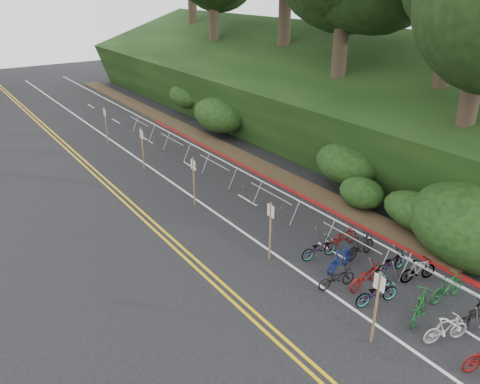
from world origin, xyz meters
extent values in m
plane|color=black|center=(0.00, 0.00, 0.00)|extent=(120.00, 120.00, 0.00)
cube|color=gold|center=(-2.15, 10.00, 0.00)|extent=(0.12, 80.00, 0.01)
cube|color=gold|center=(-1.85, 10.00, 0.00)|extent=(0.12, 80.00, 0.01)
cube|color=silver|center=(1.00, 10.00, 0.00)|extent=(0.12, 80.00, 0.01)
cube|color=silver|center=(5.20, 10.00, 0.00)|extent=(0.12, 80.00, 0.01)
cube|color=silver|center=(3.10, -2.00, 0.00)|extent=(0.10, 1.60, 0.01)
cube|color=silver|center=(3.10, 4.00, 0.00)|extent=(0.10, 1.60, 0.01)
cube|color=silver|center=(3.10, 10.00, 0.00)|extent=(0.10, 1.60, 0.01)
cube|color=silver|center=(3.10, 16.00, 0.00)|extent=(0.10, 1.60, 0.01)
cube|color=silver|center=(3.10, 22.00, 0.00)|extent=(0.10, 1.60, 0.01)
cube|color=silver|center=(3.10, 28.00, 0.00)|extent=(0.10, 1.60, 0.01)
cube|color=silver|center=(3.10, 34.00, 0.00)|extent=(0.10, 1.60, 0.01)
cube|color=maroon|center=(5.70, 12.00, 0.05)|extent=(0.25, 28.00, 0.10)
cube|color=black|center=(13.50, 22.00, 2.80)|extent=(12.32, 44.00, 9.11)
cube|color=#382819|center=(6.40, 22.00, 0.08)|extent=(1.40, 44.00, 0.16)
ellipsoid|color=#284C19|center=(7.20, 3.00, 1.04)|extent=(2.00, 2.80, 1.60)
ellipsoid|color=#284C19|center=(8.00, 8.00, 1.55)|extent=(2.60, 3.64, 2.08)
ellipsoid|color=#284C19|center=(9.20, 14.00, 1.99)|extent=(2.20, 3.08, 1.76)
ellipsoid|color=#284C19|center=(7.80, 20.00, 1.56)|extent=(3.00, 4.20, 2.40)
ellipsoid|color=#284C19|center=(8.50, 26.00, 1.73)|extent=(2.40, 3.36, 1.92)
ellipsoid|color=#284C19|center=(9.80, 30.00, 2.41)|extent=(2.80, 3.92, 2.24)
ellipsoid|color=#284C19|center=(7.00, 6.00, 0.90)|extent=(1.80, 2.52, 1.44)
ellipsoid|color=#284C19|center=(10.00, 18.00, 2.60)|extent=(3.20, 4.48, 2.56)
cylinder|color=#2D2319|center=(9.50, 3.00, 4.08)|extent=(0.81, 0.81, 5.76)
cylinder|color=#2D2319|center=(12.00, 6.00, 6.35)|extent=(0.88, 0.88, 7.09)
cylinder|color=#2D2319|center=(11.00, 12.00, 5.83)|extent=(0.85, 0.85, 6.65)
cylinder|color=#2D2319|center=(13.50, 20.00, 6.97)|extent=(0.90, 0.90, 7.54)
cylinder|color=#2D2319|center=(12.50, 28.00, 5.90)|extent=(0.83, 0.83, 6.21)
cylinder|color=#2D2319|center=(15.00, 36.00, 7.05)|extent=(0.88, 0.88, 7.09)
cylinder|color=gray|center=(3.55, -0.54, 1.09)|extent=(0.05, 3.33, 0.05)
cylinder|color=gray|center=(3.27, -2.10, 0.54)|extent=(0.55, 0.04, 1.07)
cylinder|color=gray|center=(3.27, 1.03, 0.54)|extent=(0.55, 0.04, 1.07)
cylinder|color=gray|center=(3.83, 1.03, 0.54)|extent=(0.55, 0.04, 1.07)
cylinder|color=gray|center=(3.00, 3.00, 1.15)|extent=(0.05, 3.00, 0.05)
cylinder|color=gray|center=(2.72, 1.60, 0.57)|extent=(0.58, 0.04, 1.13)
cylinder|color=gray|center=(3.28, 1.60, 0.57)|extent=(0.58, 0.04, 1.13)
cylinder|color=gray|center=(2.72, 4.40, 0.57)|extent=(0.58, 0.04, 1.13)
cylinder|color=gray|center=(3.28, 4.40, 0.57)|extent=(0.58, 0.04, 1.13)
cylinder|color=gray|center=(3.00, 8.00, 1.15)|extent=(0.05, 3.00, 0.05)
cylinder|color=gray|center=(2.72, 6.60, 0.57)|extent=(0.58, 0.04, 1.13)
cylinder|color=gray|center=(3.28, 6.60, 0.57)|extent=(0.58, 0.04, 1.13)
cylinder|color=gray|center=(2.72, 9.40, 0.57)|extent=(0.58, 0.04, 1.13)
cylinder|color=gray|center=(3.28, 9.40, 0.57)|extent=(0.58, 0.04, 1.13)
cylinder|color=gray|center=(3.00, 13.00, 1.15)|extent=(0.05, 3.00, 0.05)
cylinder|color=gray|center=(2.72, 11.60, 0.57)|extent=(0.58, 0.04, 1.13)
cylinder|color=gray|center=(3.28, 11.60, 0.57)|extent=(0.58, 0.04, 1.13)
cylinder|color=gray|center=(2.72, 14.40, 0.57)|extent=(0.58, 0.04, 1.13)
cylinder|color=gray|center=(3.28, 14.40, 0.57)|extent=(0.58, 0.04, 1.13)
cylinder|color=gray|center=(3.00, 18.00, 1.15)|extent=(0.05, 3.00, 0.05)
cylinder|color=gray|center=(2.72, 16.60, 0.57)|extent=(0.58, 0.04, 1.13)
cylinder|color=gray|center=(3.28, 16.60, 0.57)|extent=(0.58, 0.04, 1.13)
cylinder|color=gray|center=(2.72, 19.40, 0.57)|extent=(0.58, 0.04, 1.13)
cylinder|color=gray|center=(3.28, 19.40, 0.57)|extent=(0.58, 0.04, 1.13)
cylinder|color=gray|center=(3.00, 23.00, 1.15)|extent=(0.05, 3.00, 0.05)
cylinder|color=gray|center=(2.72, 21.60, 0.57)|extent=(0.58, 0.04, 1.13)
cylinder|color=gray|center=(3.28, 21.60, 0.57)|extent=(0.58, 0.04, 1.13)
cylinder|color=gray|center=(2.72, 24.40, 0.57)|extent=(0.58, 0.04, 1.13)
cylinder|color=gray|center=(3.28, 24.40, 0.57)|extent=(0.58, 0.04, 1.13)
cylinder|color=brown|center=(0.26, -0.52, 1.26)|extent=(0.08, 0.08, 2.53)
cube|color=silver|center=(0.26, -0.52, 2.18)|extent=(0.02, 0.40, 0.50)
cylinder|color=brown|center=(0.60, 5.00, 1.25)|extent=(0.08, 0.08, 2.50)
cube|color=silver|center=(0.60, 5.00, 2.15)|extent=(0.02, 0.40, 0.50)
cylinder|color=brown|center=(0.60, 11.00, 1.25)|extent=(0.08, 0.08, 2.50)
cube|color=silver|center=(0.60, 11.00, 2.15)|extent=(0.02, 0.40, 0.50)
cylinder|color=brown|center=(0.60, 17.00, 1.25)|extent=(0.08, 0.08, 2.50)
cube|color=silver|center=(0.60, 17.00, 2.15)|extent=(0.02, 0.40, 0.50)
cylinder|color=brown|center=(0.60, 23.00, 1.25)|extent=(0.08, 0.08, 2.50)
cube|color=silver|center=(0.60, 23.00, 2.15)|extent=(0.02, 0.40, 0.50)
imported|color=black|center=(1.42, 2.13, 0.40)|extent=(0.82, 1.60, 0.80)
imported|color=beige|center=(2.12, -1.79, 0.47)|extent=(0.93, 1.61, 0.93)
imported|color=black|center=(3.57, -1.80, 0.43)|extent=(0.82, 1.69, 0.85)
imported|color=#144C1E|center=(2.33, -0.69, 0.53)|extent=(1.11, 1.84, 1.07)
imported|color=#144C1E|center=(4.02, -0.58, 0.51)|extent=(0.58, 1.72, 1.02)
imported|color=slate|center=(1.86, 0.67, 0.44)|extent=(0.96, 1.76, 0.88)
imported|color=slate|center=(4.18, 0.70, 0.47)|extent=(0.82, 1.61, 0.93)
imported|color=maroon|center=(2.32, 1.56, 0.45)|extent=(0.72, 1.76, 0.91)
imported|color=slate|center=(3.73, 1.60, 0.47)|extent=(0.69, 1.80, 0.93)
imported|color=navy|center=(2.33, 2.86, 0.48)|extent=(0.72, 1.64, 0.96)
imported|color=black|center=(3.68, 3.04, 0.51)|extent=(0.58, 1.71, 1.01)
imported|color=slate|center=(2.29, 3.96, 0.42)|extent=(0.78, 1.67, 0.85)
imported|color=maroon|center=(3.70, 4.04, 0.45)|extent=(0.67, 1.73, 0.90)
camera|label=1|loc=(-9.49, -7.45, 10.14)|focal=35.00mm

